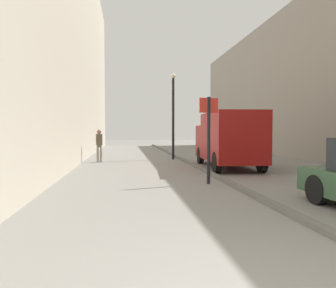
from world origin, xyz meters
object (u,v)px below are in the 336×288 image
Objects in this scene: street_sign_post at (209,132)px; lamp_post at (173,110)px; delivery_van at (228,138)px; pedestrian_main_foreground at (99,144)px.

lamp_post reaches higher than street_sign_post.
delivery_van is at bearing -125.90° from street_sign_post.
street_sign_post is at bearing -91.30° from lamp_post.
delivery_van is 1.06× the size of lamp_post.
street_sign_post reaches higher than pedestrian_main_foreground.
delivery_van is at bearing -67.40° from lamp_post.
street_sign_post is (-1.92, -3.83, 0.28)m from delivery_van.
pedestrian_main_foreground is 0.35× the size of lamp_post.
street_sign_post is at bearing 104.76° from pedestrian_main_foreground.
street_sign_post is (3.76, -6.92, 0.59)m from pedestrian_main_foreground.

